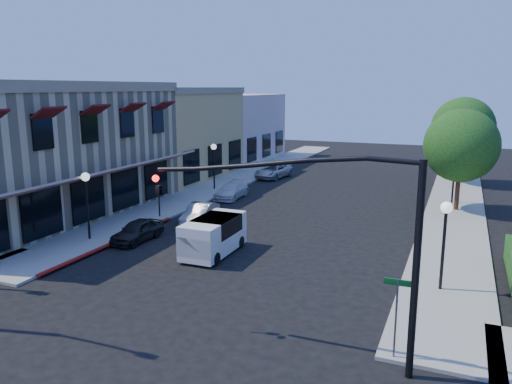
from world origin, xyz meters
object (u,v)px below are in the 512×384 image
at_px(signal_mast_arm, 336,225).
at_px(white_van, 213,234).
at_px(street_tree_b, 463,128).
at_px(parked_car_c, 231,190).
at_px(parked_car_b, 200,214).
at_px(parked_car_d, 273,171).
at_px(lamppost_right_near, 445,223).
at_px(lamppost_left_far, 214,155).
at_px(street_tree_a, 461,146).
at_px(lamppost_left_near, 86,189).
at_px(parked_car_a, 137,231).
at_px(lamppost_right_far, 455,164).
at_px(street_name_sign, 397,306).

relative_size(signal_mast_arm, white_van, 2.04).
distance_m(street_tree_b, signal_mast_arm, 30.65).
xyz_separation_m(signal_mast_arm, parked_car_c, (-11.96, 18.50, -3.54)).
xyz_separation_m(parked_car_b, parked_car_d, (-1.40, 15.76, 0.00)).
bearing_deg(lamppost_right_near, lamppost_left_far, 140.53).
bearing_deg(lamppost_left_far, street_tree_a, 0.00).
height_order(lamppost_left_near, lamppost_right_near, same).
bearing_deg(parked_car_d, lamppost_left_far, -100.80).
relative_size(lamppost_left_near, lamppost_right_near, 1.00).
bearing_deg(parked_car_b, parked_car_a, -116.93).
bearing_deg(street_tree_b, lamppost_left_near, -125.79).
bearing_deg(street_tree_b, lamppost_right_far, -92.15).
bearing_deg(lamppost_right_far, parked_car_c, -164.68).
distance_m(street_tree_a, parked_car_d, 16.84).
distance_m(street_tree_b, lamppost_left_far, 20.06).
bearing_deg(parked_car_a, white_van, -2.56).
bearing_deg(parked_car_b, parked_car_c, 92.58).
relative_size(parked_car_a, parked_car_b, 0.90).
height_order(parked_car_b, parked_car_d, parked_car_d).
xyz_separation_m(signal_mast_arm, white_van, (-7.50, 7.08, -3.08)).
distance_m(white_van, parked_car_d, 20.70).
distance_m(lamppost_right_near, parked_car_b, 14.37).
height_order(white_van, parked_car_d, white_van).
distance_m(signal_mast_arm, lamppost_right_near, 7.15).
bearing_deg(street_name_sign, street_tree_a, 86.24).
bearing_deg(parked_car_c, lamppost_right_far, 12.64).
height_order(street_tree_a, parked_car_c, street_tree_a).
relative_size(street_tree_a, parked_car_d, 1.51).
height_order(street_name_sign, parked_car_d, street_name_sign).
relative_size(signal_mast_arm, parked_car_d, 1.87).
height_order(street_tree_a, lamppost_left_far, street_tree_a).
bearing_deg(street_tree_a, street_tree_b, 90.00).
bearing_deg(lamppost_left_far, signal_mast_arm, -55.00).
xyz_separation_m(street_tree_b, signal_mast_arm, (-2.94, -30.50, -0.46)).
distance_m(parked_car_b, parked_car_d, 15.82).
relative_size(parked_car_c, parked_car_d, 0.88).
xyz_separation_m(street_tree_a, lamppost_right_near, (-0.30, -14.00, -1.46)).
bearing_deg(parked_car_d, parked_car_c, -81.37).
bearing_deg(lamppost_right_far, parked_car_b, -140.41).
bearing_deg(lamppost_right_near, street_name_sign, -99.78).
bearing_deg(lamppost_right_near, parked_car_b, 159.40).
relative_size(lamppost_left_near, lamppost_left_far, 1.00).
xyz_separation_m(signal_mast_arm, street_name_sign, (1.64, 0.70, -2.39)).
xyz_separation_m(lamppost_left_far, lamppost_right_far, (17.00, 2.00, 0.00)).
height_order(signal_mast_arm, lamppost_left_far, signal_mast_arm).
xyz_separation_m(lamppost_right_near, parked_car_b, (-13.30, 5.00, -2.14)).
height_order(lamppost_right_near, parked_car_a, lamppost_right_near).
bearing_deg(lamppost_left_near, street_tree_b, 54.21).
xyz_separation_m(street_tree_b, parked_car_a, (-15.00, -23.07, -3.99)).
bearing_deg(white_van, street_tree_a, 52.13).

